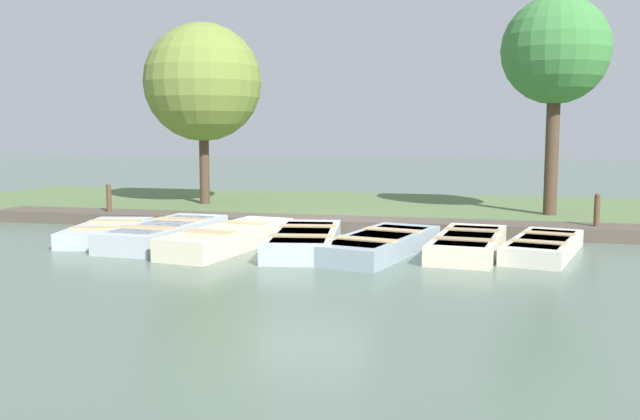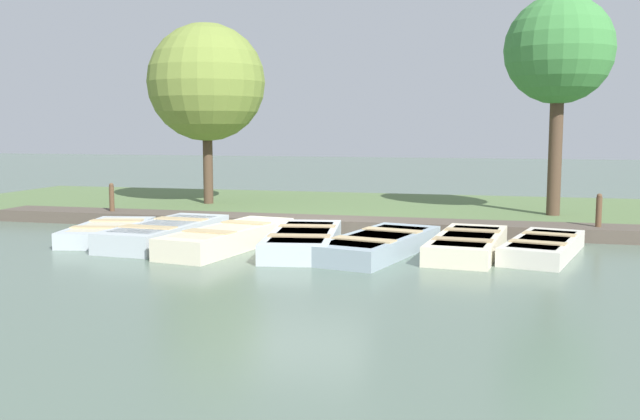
{
  "view_description": "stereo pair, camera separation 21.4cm",
  "coord_description": "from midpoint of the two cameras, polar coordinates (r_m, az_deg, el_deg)",
  "views": [
    {
      "loc": [
        14.11,
        3.61,
        2.27
      ],
      "look_at": [
        0.53,
        0.38,
        0.65
      ],
      "focal_mm": 40.0,
      "sensor_mm": 36.0,
      "label": 1
    },
    {
      "loc": [
        14.06,
        3.82,
        2.27
      ],
      "look_at": [
        0.53,
        0.38,
        0.65
      ],
      "focal_mm": 40.0,
      "sensor_mm": 36.0,
      "label": 2
    }
  ],
  "objects": [
    {
      "name": "ground_plane",
      "position": [
        14.75,
        -0.49,
        -2.24
      ],
      "size": [
        80.0,
        80.0,
        0.0
      ],
      "primitive_type": "plane",
      "color": "#566B5B"
    },
    {
      "name": "mooring_post_far",
      "position": [
        15.48,
        21.76,
        -0.5
      ],
      "size": [
        0.12,
        0.12,
        0.95
      ],
      "color": "brown",
      "rests_on": "ground_plane"
    },
    {
      "name": "mooring_post_near",
      "position": [
        17.75,
        -15.98,
        0.57
      ],
      "size": [
        0.12,
        0.12,
        0.95
      ],
      "color": "brown",
      "rests_on": "ground_plane"
    },
    {
      "name": "park_tree_left",
      "position": [
        18.45,
        18.9,
        11.9
      ],
      "size": [
        2.6,
        2.6,
        5.43
      ],
      "color": "#4C3828",
      "rests_on": "ground_plane"
    },
    {
      "name": "rowboat_4",
      "position": [
        12.9,
        5.17,
        -2.73
      ],
      "size": [
        3.52,
        1.97,
        0.37
      ],
      "rotation": [
        0.0,
        0.0,
        -0.24
      ],
      "color": "#8C9EA8",
      "rests_on": "ground_plane"
    },
    {
      "name": "park_tree_far_left",
      "position": [
        20.39,
        -8.77,
        10.03
      ],
      "size": [
        3.27,
        3.27,
        5.15
      ],
      "color": "#4C3828",
      "rests_on": "ground_plane"
    },
    {
      "name": "dock_walkway",
      "position": [
        15.88,
        0.61,
        -1.1
      ],
      "size": [
        1.06,
        16.01,
        0.27
      ],
      "color": "#51473D",
      "rests_on": "ground_plane"
    },
    {
      "name": "rowboat_3",
      "position": [
        13.28,
        -0.87,
        -2.41
      ],
      "size": [
        3.46,
        1.69,
        0.38
      ],
      "rotation": [
        0.0,
        0.0,
        0.16
      ],
      "color": "#B2BCC1",
      "rests_on": "ground_plane"
    },
    {
      "name": "shore_bank",
      "position": [
        19.57,
        3.24,
        0.13
      ],
      "size": [
        8.0,
        24.0,
        0.12
      ],
      "color": "#567042",
      "rests_on": "ground_plane"
    },
    {
      "name": "rowboat_1",
      "position": [
        14.39,
        -11.83,
        -1.78
      ],
      "size": [
        3.39,
        1.4,
        0.41
      ],
      "rotation": [
        0.0,
        0.0,
        -0.07
      ],
      "color": "#B2BCC1",
      "rests_on": "ground_plane"
    },
    {
      "name": "rowboat_2",
      "position": [
        13.57,
        -6.87,
        -2.17
      ],
      "size": [
        3.61,
        1.59,
        0.42
      ],
      "rotation": [
        0.0,
        0.0,
        -0.17
      ],
      "color": "beige",
      "rests_on": "ground_plane"
    },
    {
      "name": "rowboat_0",
      "position": [
        15.08,
        -16.18,
        -1.67
      ],
      "size": [
        2.8,
        1.65,
        0.34
      ],
      "rotation": [
        0.0,
        0.0,
        0.19
      ],
      "color": "#B2BCC1",
      "rests_on": "ground_plane"
    },
    {
      "name": "rowboat_6",
      "position": [
        13.33,
        17.89,
        -2.81
      ],
      "size": [
        3.02,
        1.65,
        0.33
      ],
      "rotation": [
        0.0,
        0.0,
        -0.23
      ],
      "color": "beige",
      "rests_on": "ground_plane"
    },
    {
      "name": "rowboat_5",
      "position": [
        13.19,
        12.19,
        -2.67
      ],
      "size": [
        3.21,
        1.4,
        0.36
      ],
      "rotation": [
        0.0,
        0.0,
        -0.1
      ],
      "color": "beige",
      "rests_on": "ground_plane"
    }
  ]
}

